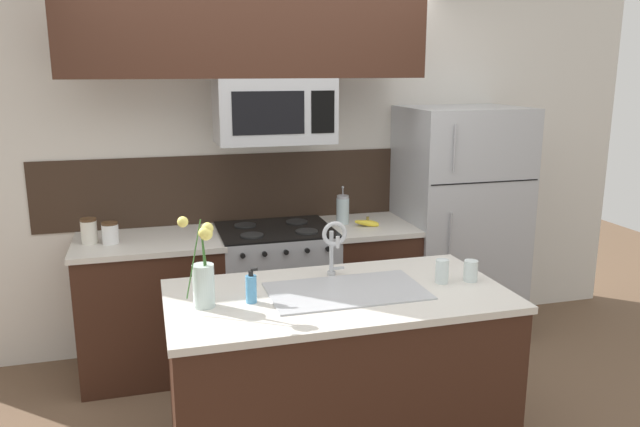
{
  "coord_description": "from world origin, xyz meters",
  "views": [
    {
      "loc": [
        -0.81,
        -3.08,
        1.98
      ],
      "look_at": [
        0.13,
        0.27,
        1.16
      ],
      "focal_mm": 35.0,
      "sensor_mm": 36.0,
      "label": 1
    }
  ],
  "objects_px": {
    "french_press": "(343,210)",
    "drinking_glass": "(442,271)",
    "microwave": "(274,111)",
    "storage_jar_medium": "(110,233)",
    "storage_jar_tall": "(89,231)",
    "refrigerator": "(457,224)",
    "stove_range": "(276,293)",
    "flower_vase": "(203,277)",
    "dish_soap_bottle": "(251,288)",
    "banana_bunch": "(368,223)",
    "sink_faucet": "(334,241)",
    "spare_glass": "(471,271)"
  },
  "relations": [
    {
      "from": "french_press",
      "to": "drinking_glass",
      "type": "xyz_separation_m",
      "value": [
        0.11,
        -1.32,
        -0.04
      ]
    },
    {
      "from": "microwave",
      "to": "storage_jar_medium",
      "type": "bearing_deg",
      "value": -179.25
    },
    {
      "from": "storage_jar_tall",
      "to": "french_press",
      "type": "height_order",
      "value": "french_press"
    },
    {
      "from": "storage_jar_tall",
      "to": "refrigerator",
      "type": "bearing_deg",
      "value": 0.38
    },
    {
      "from": "stove_range",
      "to": "microwave",
      "type": "bearing_deg",
      "value": -89.84
    },
    {
      "from": "refrigerator",
      "to": "storage_jar_medium",
      "type": "distance_m",
      "value": 2.42
    },
    {
      "from": "storage_jar_tall",
      "to": "french_press",
      "type": "distance_m",
      "value": 1.67
    },
    {
      "from": "storage_jar_medium",
      "to": "flower_vase",
      "type": "relative_size",
      "value": 0.31
    },
    {
      "from": "stove_range",
      "to": "storage_jar_tall",
      "type": "xyz_separation_m",
      "value": [
        -1.18,
        0.0,
        0.53
      ]
    },
    {
      "from": "microwave",
      "to": "dish_soap_bottle",
      "type": "distance_m",
      "value": 1.49
    },
    {
      "from": "storage_jar_tall",
      "to": "flower_vase",
      "type": "bearing_deg",
      "value": -65.24
    },
    {
      "from": "stove_range",
      "to": "banana_bunch",
      "type": "xyz_separation_m",
      "value": [
        0.64,
        -0.06,
        0.47
      ]
    },
    {
      "from": "sink_faucet",
      "to": "spare_glass",
      "type": "bearing_deg",
      "value": -20.04
    },
    {
      "from": "flower_vase",
      "to": "storage_jar_tall",
      "type": "bearing_deg",
      "value": 114.76
    },
    {
      "from": "stove_range",
      "to": "sink_faucet",
      "type": "xyz_separation_m",
      "value": [
        0.1,
        -1.03,
        0.65
      ]
    },
    {
      "from": "dish_soap_bottle",
      "to": "spare_glass",
      "type": "distance_m",
      "value": 1.13
    },
    {
      "from": "french_press",
      "to": "microwave",
      "type": "bearing_deg",
      "value": -170.68
    },
    {
      "from": "storage_jar_tall",
      "to": "drinking_glass",
      "type": "bearing_deg",
      "value": -35.31
    },
    {
      "from": "storage_jar_tall",
      "to": "spare_glass",
      "type": "distance_m",
      "value": 2.32
    },
    {
      "from": "storage_jar_tall",
      "to": "french_press",
      "type": "bearing_deg",
      "value": 1.96
    },
    {
      "from": "flower_vase",
      "to": "storage_jar_medium",
      "type": "bearing_deg",
      "value": 110.45
    },
    {
      "from": "refrigerator",
      "to": "french_press",
      "type": "distance_m",
      "value": 0.89
    },
    {
      "from": "stove_range",
      "to": "storage_jar_tall",
      "type": "bearing_deg",
      "value": 179.86
    },
    {
      "from": "refrigerator",
      "to": "sink_faucet",
      "type": "relative_size",
      "value": 5.58
    },
    {
      "from": "banana_bunch",
      "to": "storage_jar_tall",
      "type": "bearing_deg",
      "value": 178.02
    },
    {
      "from": "microwave",
      "to": "stove_range",
      "type": "bearing_deg",
      "value": 90.16
    },
    {
      "from": "stove_range",
      "to": "banana_bunch",
      "type": "relative_size",
      "value": 4.87
    },
    {
      "from": "refrigerator",
      "to": "banana_bunch",
      "type": "bearing_deg",
      "value": -173.74
    },
    {
      "from": "sink_faucet",
      "to": "dish_soap_bottle",
      "type": "bearing_deg",
      "value": -153.75
    },
    {
      "from": "microwave",
      "to": "banana_bunch",
      "type": "xyz_separation_m",
      "value": [
        0.64,
        -0.04,
        -0.78
      ]
    },
    {
      "from": "storage_jar_medium",
      "to": "french_press",
      "type": "height_order",
      "value": "french_press"
    },
    {
      "from": "microwave",
      "to": "french_press",
      "type": "distance_m",
      "value": 0.86
    },
    {
      "from": "flower_vase",
      "to": "stove_range",
      "type": "bearing_deg",
      "value": 64.85
    },
    {
      "from": "storage_jar_tall",
      "to": "sink_faucet",
      "type": "xyz_separation_m",
      "value": [
        1.27,
        -1.03,
        0.12
      ]
    },
    {
      "from": "storage_jar_tall",
      "to": "spare_glass",
      "type": "height_order",
      "value": "storage_jar_tall"
    },
    {
      "from": "storage_jar_tall",
      "to": "storage_jar_medium",
      "type": "relative_size",
      "value": 1.18
    },
    {
      "from": "flower_vase",
      "to": "sink_faucet",
      "type": "bearing_deg",
      "value": 18.61
    },
    {
      "from": "microwave",
      "to": "refrigerator",
      "type": "bearing_deg",
      "value": 1.72
    },
    {
      "from": "banana_bunch",
      "to": "sink_faucet",
      "type": "xyz_separation_m",
      "value": [
        -0.54,
        -0.97,
        0.18
      ]
    },
    {
      "from": "french_press",
      "to": "sink_faucet",
      "type": "xyz_separation_m",
      "value": [
        -0.4,
        -1.09,
        0.1
      ]
    },
    {
      "from": "stove_range",
      "to": "refrigerator",
      "type": "distance_m",
      "value": 1.42
    },
    {
      "from": "storage_jar_medium",
      "to": "drinking_glass",
      "type": "distance_m",
      "value": 2.06
    },
    {
      "from": "french_press",
      "to": "drinking_glass",
      "type": "bearing_deg",
      "value": -85.37
    },
    {
      "from": "microwave",
      "to": "dish_soap_bottle",
      "type": "bearing_deg",
      "value": -106.88
    },
    {
      "from": "banana_bunch",
      "to": "french_press",
      "type": "height_order",
      "value": "french_press"
    },
    {
      "from": "refrigerator",
      "to": "dish_soap_bottle",
      "type": "xyz_separation_m",
      "value": [
        -1.74,
        -1.28,
        0.12
      ]
    },
    {
      "from": "sink_faucet",
      "to": "dish_soap_bottle",
      "type": "xyz_separation_m",
      "value": [
        -0.47,
        -0.23,
        -0.13
      ]
    },
    {
      "from": "refrigerator",
      "to": "microwave",
      "type": "bearing_deg",
      "value": -178.28
    },
    {
      "from": "dish_soap_bottle",
      "to": "sink_faucet",
      "type": "bearing_deg",
      "value": 26.25
    },
    {
      "from": "stove_range",
      "to": "drinking_glass",
      "type": "height_order",
      "value": "drinking_glass"
    }
  ]
}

